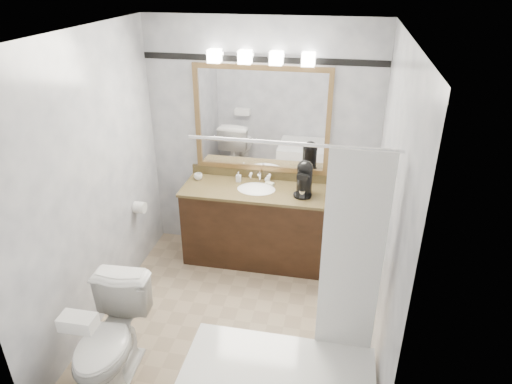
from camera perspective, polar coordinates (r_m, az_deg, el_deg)
room at (r=3.61m, az=-3.11°, el=-0.87°), size 2.42×2.62×2.52m
vanity at (r=4.87m, az=0.04°, el=-3.91°), size 1.53×0.58×0.97m
mirror at (r=4.68m, az=0.68°, el=8.98°), size 1.40×0.04×1.10m
vanity_light_bar at (r=4.48m, az=0.59°, el=16.52°), size 1.02×0.14×0.12m
accent_stripe at (r=4.55m, az=0.75°, el=16.25°), size 2.40×0.01×0.06m
tp_roll at (r=4.79m, az=-14.32°, el=-1.87°), size 0.11×0.12×0.12m
toilet at (r=3.74m, az=-17.78°, el=-17.28°), size 0.49×0.81×0.80m
tissue_box at (r=3.26m, az=-21.36°, el=-14.92°), size 0.24×0.13×0.10m
coffee_maker at (r=4.52m, az=6.07°, el=1.86°), size 0.19×0.23×0.36m
cup_left at (r=4.91m, az=-7.23°, el=1.93°), size 0.11×0.11×0.07m
soap_bottle_a at (r=4.82m, az=-2.20°, el=1.92°), size 0.05×0.05×0.11m
soap_bottle_b at (r=4.82m, az=1.43°, el=1.69°), size 0.07×0.07×0.07m
soap_bar at (r=4.76m, az=1.71°, el=1.03°), size 0.10×0.08×0.03m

